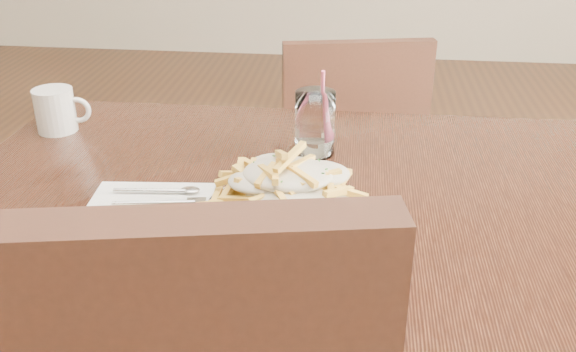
# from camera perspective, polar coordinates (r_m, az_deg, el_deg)

# --- Properties ---
(table) EXTENTS (1.20, 0.80, 0.75)m
(table) POSITION_cam_1_polar(r_m,az_deg,el_deg) (1.12, 0.62, -5.05)
(table) COLOR black
(table) RESTS_ON ground
(chair_far) EXTENTS (0.46, 0.46, 0.84)m
(chair_far) POSITION_cam_1_polar(r_m,az_deg,el_deg) (1.87, 5.29, 1.68)
(chair_far) COLOR black
(chair_far) RESTS_ON ground
(fries_plate) EXTENTS (0.28, 0.24, 0.02)m
(fries_plate) POSITION_cam_1_polar(r_m,az_deg,el_deg) (1.01, -0.00, -3.09)
(fries_plate) COLOR silver
(fries_plate) RESTS_ON table
(loaded_fries) EXTENTS (0.30, 0.25, 0.08)m
(loaded_fries) POSITION_cam_1_polar(r_m,az_deg,el_deg) (0.98, -0.00, -0.53)
(loaded_fries) COLOR gold
(loaded_fries) RESTS_ON fries_plate
(napkin) EXTENTS (0.21, 0.14, 0.01)m
(napkin) POSITION_cam_1_polar(r_m,az_deg,el_deg) (1.06, -12.07, -2.34)
(napkin) COLOR white
(napkin) RESTS_ON table
(cutlery) EXTENTS (0.17, 0.08, 0.01)m
(cutlery) POSITION_cam_1_polar(r_m,az_deg,el_deg) (1.06, -12.04, -1.86)
(cutlery) COLOR silver
(cutlery) RESTS_ON napkin
(water_glass) EXTENTS (0.08, 0.08, 0.17)m
(water_glass) POSITION_cam_1_polar(r_m,az_deg,el_deg) (1.21, 2.41, 4.40)
(water_glass) COLOR white
(water_glass) RESTS_ON table
(coffee_mug) EXTENTS (0.11, 0.08, 0.09)m
(coffee_mug) POSITION_cam_1_polar(r_m,az_deg,el_deg) (1.40, -19.90, 5.52)
(coffee_mug) COLOR silver
(coffee_mug) RESTS_ON table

